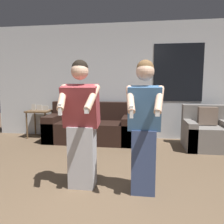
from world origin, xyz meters
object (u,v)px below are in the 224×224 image
object	(u,v)px
couch	(92,128)
armchair	(207,133)
person_left	(81,125)
person_right	(144,127)
side_table	(40,114)

from	to	relation	value
couch	armchair	bearing A→B (deg)	-5.30
person_left	person_right	distance (m)	0.77
person_left	person_right	world-z (taller)	person_left
side_table	person_left	size ratio (longest dim) A/B	0.51
couch	person_right	world-z (taller)	person_right
couch	person_left	size ratio (longest dim) A/B	1.26
couch	person_right	distance (m)	2.58
armchair	side_table	xyz separation A→B (m)	(-3.77, 0.39, 0.26)
couch	person_left	world-z (taller)	person_left
side_table	armchair	bearing A→B (deg)	-5.97
side_table	person_left	bearing A→B (deg)	-53.90
armchair	person_left	xyz separation A→B (m)	(-2.04, -1.98, 0.48)
couch	armchair	world-z (taller)	couch
couch	person_left	xyz separation A→B (m)	(0.40, -2.21, 0.49)
armchair	side_table	bearing A→B (deg)	174.03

